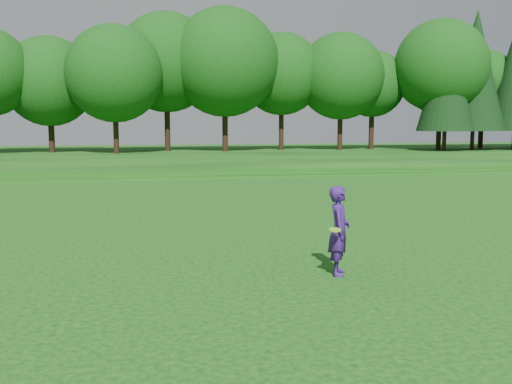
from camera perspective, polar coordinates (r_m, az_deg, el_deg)
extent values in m
plane|color=#0C3F0C|center=(13.04, -10.08, -7.32)|extent=(140.00, 140.00, 0.00)
cube|color=#0C3F0C|center=(46.74, -10.80, 3.32)|extent=(130.00, 30.00, 0.60)
cube|color=gray|center=(32.80, -10.68, 1.32)|extent=(130.00, 1.60, 0.04)
imported|color=#3B1971|center=(12.09, 8.31, -3.85)|extent=(0.66, 0.80, 1.88)
cylinder|color=#8DDD23|center=(11.62, 7.90, -3.77)|extent=(0.24, 0.24, 0.06)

